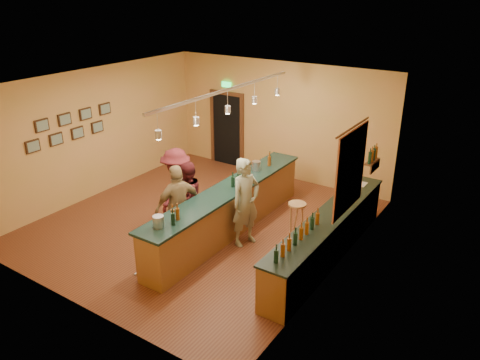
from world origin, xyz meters
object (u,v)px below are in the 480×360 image
Objects in this scene: back_counter at (327,237)px; bar_stool at (297,209)px; customer_b at (179,206)px; customer_c at (177,188)px; tasting_bar at (229,207)px; bartender at (246,202)px; customer_a at (187,198)px.

bar_stool is (-0.90, 0.46, 0.15)m from back_counter.
customer_c is at bearing -114.03° from customer_b.
bar_stool is at bearing 96.61° from customer_c.
bartender reaches higher than tasting_bar.
customer_c reaches higher than back_counter.
bartender is (0.56, -0.19, 0.33)m from tasting_bar.
back_counter is 2.59× the size of customer_b.
customer_a is at bearing -152.52° from bar_stool.
customer_c is at bearing 111.98° from bartender.
back_counter is 2.52× the size of customer_c.
tasting_bar is 2.82× the size of customer_c.
back_counter is 3.07m from customer_a.
bartender reaches higher than customer_a.
customer_b is at bearing 27.67° from customer_c.
customer_a reaches higher than tasting_bar.
customer_b is 0.86m from customer_c.
bartender is 1.17× the size of customer_a.
customer_a reaches higher than bar_stool.
customer_c is (-3.35, -0.54, 0.42)m from back_counter.
customer_c reaches higher than tasting_bar.
back_counter reaches higher than bar_stool.
bartender is at bearing -132.49° from bar_stool.
back_counter is at bearing 4.67° from tasting_bar.
bar_stool is at bearing 25.92° from tasting_bar.
bartender reaches higher than customer_c.
customer_c is at bearing -157.92° from bar_stool.
tasting_bar is at bearing 114.61° from customer_a.
back_counter is 5.82× the size of bar_stool.
customer_a is (-0.77, -0.44, 0.19)m from tasting_bar.
bartender is at bearing -167.42° from back_counter.
customer_c reaches higher than customer_b.
customer_b is (-1.11, -0.79, -0.06)m from bartender.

